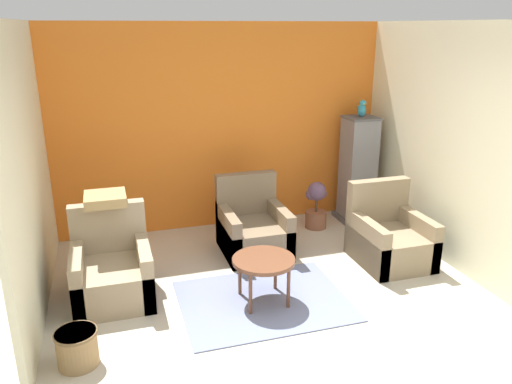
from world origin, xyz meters
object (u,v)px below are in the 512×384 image
object	(u,v)px
birdcage	(358,171)
wicker_basket	(77,347)
parrot	(362,109)
armchair_left	(112,272)
potted_plant	(316,205)
armchair_right	(389,239)
armchair_middle	(253,230)
coffee_table	(264,263)

from	to	relation	value
birdcage	wicker_basket	world-z (taller)	birdcage
wicker_basket	parrot	bearing A→B (deg)	31.39
birdcage	parrot	world-z (taller)	parrot
parrot	wicker_basket	xyz separation A→B (m)	(-3.71, -2.26, -1.42)
armchair_left	wicker_basket	distance (m)	1.09
armchair_left	potted_plant	bearing A→B (deg)	22.05
armchair_right	armchair_middle	world-z (taller)	same
armchair_middle	wicker_basket	distance (m)	2.61
armchair_middle	armchair_left	bearing A→B (deg)	-159.21
coffee_table	armchair_middle	size ratio (longest dim) A/B	0.68
birdcage	parrot	bearing A→B (deg)	90.00
armchair_right	potted_plant	size ratio (longest dim) A/B	1.40
parrot	armchair_left	bearing A→B (deg)	-160.14
birdcage	armchair_right	bearing A→B (deg)	-101.23
armchair_left	armchair_right	xyz separation A→B (m)	(3.13, -0.09, 0.00)
armchair_left	birdcage	distance (m)	3.63
coffee_table	wicker_basket	world-z (taller)	coffee_table
birdcage	potted_plant	xyz separation A→B (m)	(-0.67, -0.12, -0.40)
parrot	armchair_middle	bearing A→B (deg)	-161.07
coffee_table	birdcage	world-z (taller)	birdcage
armchair_middle	wicker_basket	bearing A→B (deg)	-140.04
coffee_table	armchair_middle	distance (m)	1.22
coffee_table	potted_plant	world-z (taller)	potted_plant
armchair_right	wicker_basket	bearing A→B (deg)	-164.69
coffee_table	potted_plant	xyz separation A→B (m)	(1.29, 1.65, -0.10)
coffee_table	wicker_basket	distance (m)	1.84
coffee_table	potted_plant	size ratio (longest dim) A/B	0.96
coffee_table	armchair_left	xyz separation A→B (m)	(-1.44, 0.54, -0.15)
armchair_right	armchair_middle	distance (m)	1.62
coffee_table	armchair_middle	world-z (taller)	armchair_middle
coffee_table	armchair_right	world-z (taller)	armchair_right
potted_plant	wicker_basket	distance (m)	3.72
armchair_middle	coffee_table	bearing A→B (deg)	-101.71
armchair_middle	wicker_basket	xyz separation A→B (m)	(-2.00, -1.68, -0.11)
potted_plant	wicker_basket	world-z (taller)	potted_plant
armchair_middle	parrot	xyz separation A→B (m)	(1.71, 0.59, 1.31)
birdcage	parrot	xyz separation A→B (m)	(0.00, 0.00, 0.86)
coffee_table	armchair_right	distance (m)	1.76
coffee_table	parrot	bearing A→B (deg)	42.18
coffee_table	wicker_basket	bearing A→B (deg)	-164.30
coffee_table	potted_plant	distance (m)	2.09
armchair_left	birdcage	world-z (taller)	birdcage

